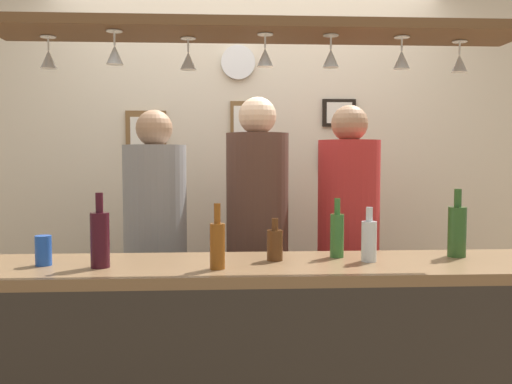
{
  "coord_description": "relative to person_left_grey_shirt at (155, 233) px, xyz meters",
  "views": [
    {
      "loc": [
        -0.16,
        -2.7,
        1.44
      ],
      "look_at": [
        0.0,
        0.1,
        1.25
      ],
      "focal_mm": 40.15,
      "sensor_mm": 36.0,
      "label": 1
    }
  ],
  "objects": [
    {
      "name": "overhead_glass_rack",
      "position": [
        0.53,
        -0.71,
        0.94
      ],
      "size": [
        2.2,
        0.36,
        0.04
      ],
      "primitive_type": "cube",
      "color": "brown"
    },
    {
      "name": "hanging_wineglass_far_right",
      "position": [
        1.39,
        -0.65,
        0.83
      ],
      "size": [
        0.07,
        0.07,
        0.13
      ],
      "color": "silver",
      "rests_on": "overhead_glass_rack"
    },
    {
      "name": "picture_frame_upper_small",
      "position": [
        1.13,
        0.64,
        0.7
      ],
      "size": [
        0.22,
        0.02,
        0.18
      ],
      "color": "black",
      "rests_on": "back_wall"
    },
    {
      "name": "hanging_wineglass_center_right",
      "position": [
        0.81,
        -0.75,
        0.83
      ],
      "size": [
        0.07,
        0.07,
        0.13
      ],
      "color": "silver",
      "rests_on": "overhead_glass_rack"
    },
    {
      "name": "bottle_beer_brown_stubby",
      "position": [
        0.59,
        -0.71,
        0.05
      ],
      "size": [
        0.07,
        0.07,
        0.18
      ],
      "color": "#512D14",
      "rests_on": "bar_counter"
    },
    {
      "name": "person_left_grey_shirt",
      "position": [
        0.0,
        0.0,
        0.0
      ],
      "size": [
        0.34,
        0.34,
        1.68
      ],
      "color": "#2D334C",
      "rests_on": "ground_plane"
    },
    {
      "name": "back_wall",
      "position": [
        0.53,
        0.69,
        0.29
      ],
      "size": [
        4.4,
        0.06,
        2.6
      ],
      "primitive_type": "cube",
      "color": "beige",
      "rests_on": "ground_plane"
    },
    {
      "name": "picture_frame_caricature",
      "position": [
        -0.13,
        0.64,
        0.54
      ],
      "size": [
        0.26,
        0.02,
        0.34
      ],
      "color": "brown",
      "rests_on": "back_wall"
    },
    {
      "name": "drink_can",
      "position": [
        -0.36,
        -0.76,
        0.04
      ],
      "size": [
        0.07,
        0.07,
        0.12
      ],
      "primitive_type": "cylinder",
      "color": "#1E4CB2",
      "rests_on": "bar_counter"
    },
    {
      "name": "picture_frame_crest",
      "position": [
        0.51,
        0.64,
        0.64
      ],
      "size": [
        0.18,
        0.02,
        0.26
      ],
      "color": "brown",
      "rests_on": "back_wall"
    },
    {
      "name": "wall_clock",
      "position": [
        0.47,
        0.64,
        1.02
      ],
      "size": [
        0.22,
        0.03,
        0.22
      ],
      "primitive_type": "cylinder",
      "rotation": [
        1.57,
        0.0,
        0.0
      ],
      "color": "white",
      "rests_on": "back_wall"
    },
    {
      "name": "hanging_wineglass_right",
      "position": [
        1.11,
        -0.73,
        0.83
      ],
      "size": [
        0.07,
        0.07,
        0.13
      ],
      "color": "silver",
      "rests_on": "overhead_glass_rack"
    },
    {
      "name": "hanging_wineglass_center_left",
      "position": [
        0.22,
        -0.65,
        0.83
      ],
      "size": [
        0.07,
        0.07,
        0.13
      ],
      "color": "silver",
      "rests_on": "overhead_glass_rack"
    },
    {
      "name": "hanging_wineglass_center",
      "position": [
        0.54,
        -0.75,
        0.83
      ],
      "size": [
        0.07,
        0.07,
        0.13
      ],
      "color": "silver",
      "rests_on": "overhead_glass_rack"
    },
    {
      "name": "hanging_wineglass_left",
      "position": [
        -0.06,
        -0.78,
        0.83
      ],
      "size": [
        0.07,
        0.07,
        0.13
      ],
      "color": "silver",
      "rests_on": "overhead_glass_rack"
    },
    {
      "name": "person_middle_brown_shirt",
      "position": [
        0.56,
        -0.0,
        0.05
      ],
      "size": [
        0.34,
        0.34,
        1.75
      ],
      "color": "#2D334C",
      "rests_on": "ground_plane"
    },
    {
      "name": "bottle_soda_clear",
      "position": [
        0.98,
        -0.76,
        0.07
      ],
      "size": [
        0.06,
        0.06,
        0.23
      ],
      "color": "silver",
      "rests_on": "bar_counter"
    },
    {
      "name": "picture_frame_lower_pair",
      "position": [
        1.16,
        0.64,
        0.4
      ],
      "size": [
        0.3,
        0.02,
        0.18
      ],
      "color": "black",
      "rests_on": "back_wall"
    },
    {
      "name": "bar_counter",
      "position": [
        0.53,
        -0.92,
        -0.34
      ],
      "size": [
        2.7,
        0.55,
        0.99
      ],
      "color": "brown",
      "rests_on": "ground_plane"
    },
    {
      "name": "person_right_red_shirt",
      "position": [
        1.06,
        -0.0,
        0.02
      ],
      "size": [
        0.34,
        0.34,
        1.71
      ],
      "color": "#2D334C",
      "rests_on": "ground_plane"
    },
    {
      "name": "bottle_champagne_green",
      "position": [
        1.4,
        -0.67,
        0.09
      ],
      "size": [
        0.08,
        0.08,
        0.3
      ],
      "color": "#2D5623",
      "rests_on": "bar_counter"
    },
    {
      "name": "bottle_beer_amber_tall",
      "position": [
        0.34,
        -0.88,
        0.08
      ],
      "size": [
        0.06,
        0.06,
        0.26
      ],
      "color": "brown",
      "rests_on": "bar_counter"
    },
    {
      "name": "bottle_beer_green_import",
      "position": [
        0.87,
        -0.65,
        0.08
      ],
      "size": [
        0.06,
        0.06,
        0.26
      ],
      "color": "#336B2D",
      "rests_on": "bar_counter"
    },
    {
      "name": "hanging_wineglass_far_left",
      "position": [
        -0.36,
        -0.65,
        0.83
      ],
      "size": [
        0.07,
        0.07,
        0.13
      ],
      "color": "silver",
      "rests_on": "overhead_glass_rack"
    },
    {
      "name": "bottle_wine_dark_red",
      "position": [
        -0.12,
        -0.82,
        0.09
      ],
      "size": [
        0.08,
        0.08,
        0.3
      ],
      "color": "#380F19",
      "rests_on": "bar_counter"
    }
  ]
}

